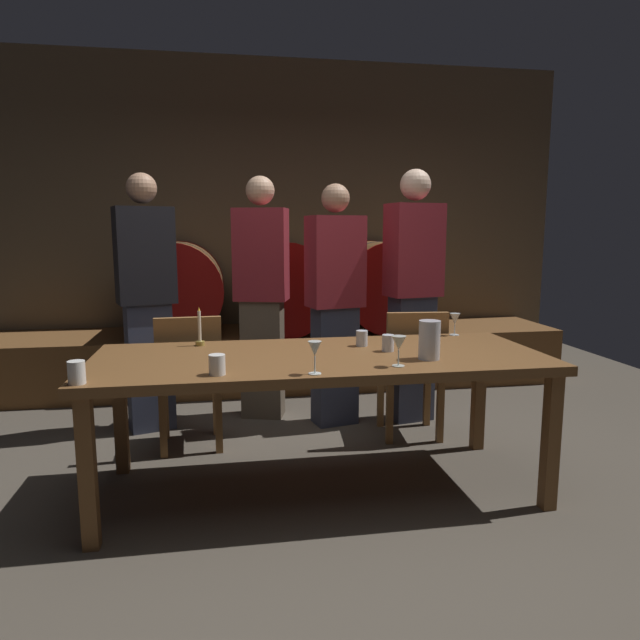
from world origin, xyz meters
TOP-DOWN VIEW (x-y plane):
  - ground_plane at (0.00, 0.00)m, footprint 7.38×7.38m
  - back_wall at (0.00, 2.88)m, footprint 5.67×0.24m
  - barrel_shelf at (0.00, 2.33)m, footprint 5.11×0.90m
  - wine_barrel_left at (-0.89, 2.33)m, footprint 0.81×0.88m
  - wine_barrel_center at (0.02, 2.33)m, footprint 0.81×0.88m
  - wine_barrel_right at (0.94, 2.33)m, footprint 0.81×0.88m
  - dining_table at (0.01, 0.13)m, footprint 2.36×0.94m
  - chair_left at (-0.72, 0.83)m, footprint 0.42×0.42m
  - chair_right at (0.75, 0.79)m, footprint 0.44×0.44m
  - guest_far_left at (-1.02, 1.28)m, footprint 0.43×0.34m
  - guest_center_left at (-0.21, 1.43)m, footprint 0.43×0.33m
  - guest_center_right at (0.29, 1.19)m, footprint 0.42×0.32m
  - guest_far_right at (0.87, 1.18)m, footprint 0.42×0.31m
  - candle_center at (-0.63, 0.48)m, footprint 0.05×0.05m
  - pitcher at (0.53, -0.07)m, footprint 0.11×0.11m
  - wine_glass_left at (-0.09, -0.28)m, footprint 0.06×0.06m
  - wine_glass_center at (0.33, -0.19)m, footprint 0.07×0.07m
  - wine_glass_right at (0.93, 0.54)m, footprint 0.06×0.06m
  - cup_far_left at (-1.12, -0.27)m, footprint 0.07×0.07m
  - cup_center_left at (-0.53, -0.21)m, footprint 0.08×0.08m
  - cup_center_right at (0.28, 0.31)m, footprint 0.07×0.07m
  - cup_far_right at (0.38, 0.15)m, footprint 0.07×0.07m

SIDE VIEW (x-z plane):
  - ground_plane at x=0.00m, z-range 0.00..0.00m
  - barrel_shelf at x=0.00m, z-range 0.00..0.50m
  - chair_left at x=-0.72m, z-range 0.05..0.93m
  - chair_right at x=0.75m, z-range 0.05..0.93m
  - dining_table at x=0.01m, z-range 0.31..1.06m
  - cup_center_right at x=0.28m, z-range 0.75..0.84m
  - cup_far_right at x=0.38m, z-range 0.75..0.84m
  - cup_center_left at x=-0.53m, z-range 0.75..0.84m
  - cup_far_left at x=-1.12m, z-range 0.75..0.85m
  - candle_center at x=-0.63m, z-range 0.70..0.93m
  - wine_glass_right at x=0.93m, z-range 0.78..0.92m
  - pitcher at x=0.53m, z-range 0.75..0.95m
  - wine_glass_center at x=0.33m, z-range 0.79..0.94m
  - wine_glass_left at x=-0.09m, z-range 0.79..0.94m
  - guest_center_right at x=0.29m, z-range 0.02..1.74m
  - wine_barrel_left at x=-0.89m, z-range 0.49..1.31m
  - wine_barrel_center at x=0.02m, z-range 0.49..1.31m
  - wine_barrel_right at x=0.94m, z-range 0.49..1.31m
  - guest_far_left at x=-1.02m, z-range 0.03..1.81m
  - guest_center_left at x=-0.21m, z-range 0.03..1.82m
  - guest_far_right at x=0.87m, z-range 0.03..1.86m
  - back_wall at x=0.00m, z-range 0.00..2.99m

